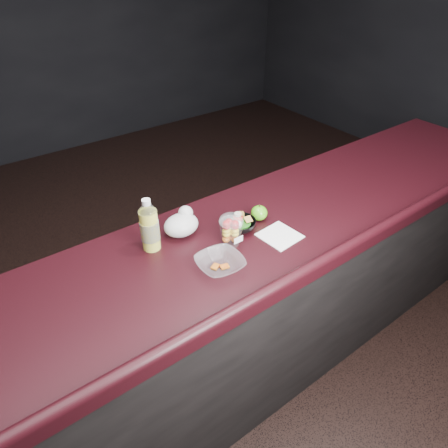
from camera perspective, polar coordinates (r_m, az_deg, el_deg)
The scene contains 10 objects.
ground at distance 2.38m, azimuth 4.67°, elevation -26.21°, with size 8.00×8.00×0.00m, color black.
room_shell at distance 1.17m, azimuth 9.25°, elevation 22.19°, with size 8.00×8.00×8.00m.
counter at distance 2.09m, azimuth -0.11°, elevation -13.69°, with size 4.06×0.71×1.02m.
lemonade_bottle at distance 1.67m, azimuth -10.57°, elevation -0.63°, with size 0.08×0.08×0.24m.
fruit_cup at distance 1.68m, azimuth 1.02°, elevation -0.76°, with size 0.10×0.10×0.15m.
green_apple at distance 1.87m, azimuth 5.04°, elevation 1.59°, with size 0.08×0.08×0.08m.
plastic_bag at distance 1.77m, azimuth -6.05°, elevation 0.08°, with size 0.16×0.13×0.12m.
snack_bowl at distance 1.80m, azimuth 2.24°, elevation 0.01°, with size 0.19×0.19×0.08m.
takeout_bowl at distance 1.59m, azimuth -0.57°, elevation -5.69°, with size 0.20×0.20×0.05m.
paper_napkin at distance 1.79m, azimuth 7.94°, elevation -1.67°, with size 0.16×0.16×0.00m, color white.
Camera 1 is at (-0.81, -0.80, 2.09)m, focal length 32.00 mm.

